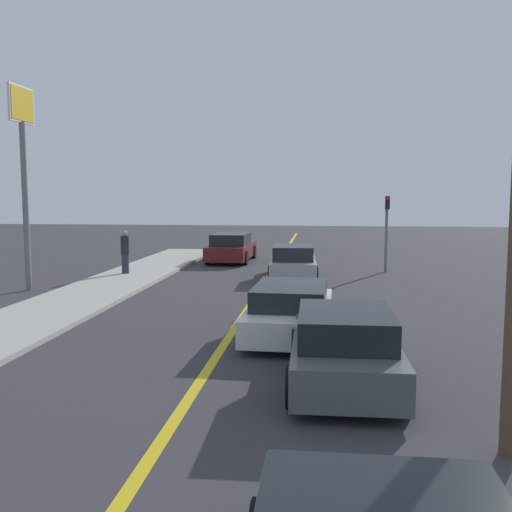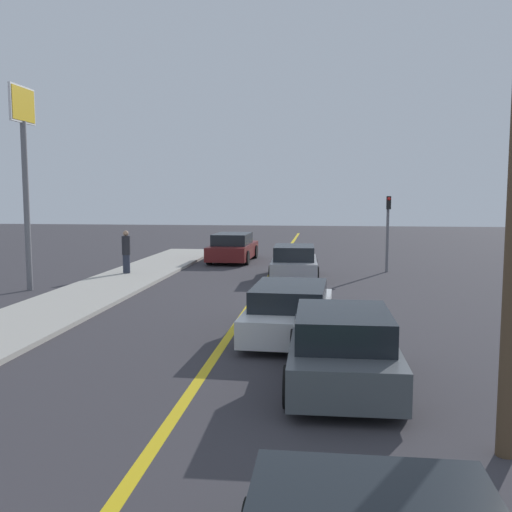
# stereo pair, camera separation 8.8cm
# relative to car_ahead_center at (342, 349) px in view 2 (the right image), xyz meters

# --- Properties ---
(road_center_line) EXTENTS (0.20, 60.00, 0.01)m
(road_center_line) POSITION_rel_car_ahead_center_xyz_m (-2.52, 9.07, -0.64)
(road_center_line) COLOR gold
(road_center_line) RESTS_ON ground_plane
(sidewalk_left) EXTENTS (2.78, 31.77, 0.12)m
(sidewalk_left) POSITION_rel_car_ahead_center_xyz_m (-7.90, 6.96, -0.58)
(sidewalk_left) COLOR #ADA89E
(sidewalk_left) RESTS_ON ground_plane
(car_ahead_center) EXTENTS (1.94, 3.88, 1.34)m
(car_ahead_center) POSITION_rel_car_ahead_center_xyz_m (0.00, 0.00, 0.00)
(car_ahead_center) COLOR #4C5156
(car_ahead_center) RESTS_ON ground_plane
(car_far_distant) EXTENTS (2.08, 4.45, 1.22)m
(car_far_distant) POSITION_rel_car_ahead_center_xyz_m (-1.11, 3.49, -0.05)
(car_far_distant) COLOR silver
(car_far_distant) RESTS_ON ground_plane
(car_parked_left_lot) EXTENTS (2.00, 4.02, 1.30)m
(car_parked_left_lot) POSITION_rel_car_ahead_center_xyz_m (-1.51, 12.72, -0.02)
(car_parked_left_lot) COLOR #9E9EA3
(car_parked_left_lot) RESTS_ON ground_plane
(car_oncoming_far) EXTENTS (2.08, 4.67, 1.40)m
(car_oncoming_far) POSITION_rel_car_ahead_center_xyz_m (-4.82, 18.03, 0.03)
(car_oncoming_far) COLOR maroon
(car_oncoming_far) RESTS_ON ground_plane
(pedestrian_by_sign) EXTENTS (0.34, 0.34, 1.73)m
(pedestrian_by_sign) POSITION_rel_car_ahead_center_xyz_m (-8.28, 12.43, 0.34)
(pedestrian_by_sign) COLOR #282D3D
(pedestrian_by_sign) RESTS_ON sidewalk_left
(traffic_light) EXTENTS (0.18, 0.40, 3.23)m
(traffic_light) POSITION_rel_car_ahead_center_xyz_m (2.33, 14.90, 1.38)
(traffic_light) COLOR slate
(traffic_light) RESTS_ON ground_plane
(roadside_sign) EXTENTS (0.20, 1.54, 6.89)m
(roadside_sign) POSITION_rel_car_ahead_center_xyz_m (-10.41, 8.69, 4.27)
(roadside_sign) COLOR slate
(roadside_sign) RESTS_ON ground_plane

